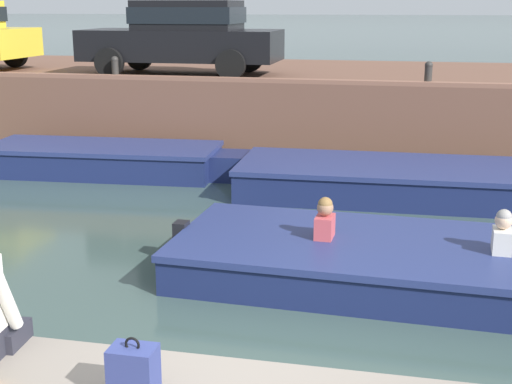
# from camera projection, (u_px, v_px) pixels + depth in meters

# --- Properties ---
(ground_plane) EXTENTS (400.00, 400.00, 0.00)m
(ground_plane) POSITION_uv_depth(u_px,v_px,m) (329.00, 247.00, 9.34)
(ground_plane) COLOR #384C47
(far_quay_wall) EXTENTS (60.00, 6.00, 1.62)m
(far_quay_wall) POSITION_uv_depth(u_px,v_px,m) (369.00, 107.00, 16.31)
(far_quay_wall) COLOR brown
(far_quay_wall) RESTS_ON ground
(far_wall_coping) EXTENTS (60.00, 0.24, 0.08)m
(far_wall_coping) POSITION_uv_depth(u_px,v_px,m) (361.00, 82.00, 13.37)
(far_wall_coping) COLOR brown
(far_wall_coping) RESTS_ON far_quay_wall
(boat_moored_west_navy) EXTENTS (5.19, 1.87, 0.54)m
(boat_moored_west_navy) POSITION_uv_depth(u_px,v_px,m) (114.00, 160.00, 13.30)
(boat_moored_west_navy) COLOR navy
(boat_moored_west_navy) RESTS_ON ground
(boat_moored_central_navy) EXTENTS (6.41, 2.18, 0.55)m
(boat_moored_central_navy) POSITION_uv_depth(u_px,v_px,m) (418.00, 182.00, 11.65)
(boat_moored_central_navy) COLOR navy
(boat_moored_central_navy) RESTS_ON ground
(motorboat_passing) EXTENTS (6.87, 2.43, 0.96)m
(motorboat_passing) POSITION_uv_depth(u_px,v_px,m) (445.00, 267.00, 7.97)
(motorboat_passing) COLOR navy
(motorboat_passing) RESTS_ON ground
(car_left_inner_black) EXTENTS (4.17, 1.91, 1.54)m
(car_left_inner_black) POSITION_uv_depth(u_px,v_px,m) (184.00, 34.00, 15.07)
(car_left_inner_black) COLOR black
(car_left_inner_black) RESTS_ON far_quay_wall
(mooring_bollard_west) EXTENTS (0.15, 0.15, 0.45)m
(mooring_bollard_west) POSITION_uv_depth(u_px,v_px,m) (115.00, 66.00, 14.47)
(mooring_bollard_west) COLOR #2D2B28
(mooring_bollard_west) RESTS_ON far_quay_wall
(mooring_bollard_mid) EXTENTS (0.15, 0.15, 0.45)m
(mooring_bollard_mid) POSITION_uv_depth(u_px,v_px,m) (428.00, 72.00, 13.19)
(mooring_bollard_mid) COLOR #2D2B28
(mooring_bollard_mid) RESTS_ON far_quay_wall
(backpack_on_ledge) EXTENTS (0.28, 0.24, 0.41)m
(backpack_on_ledge) POSITION_uv_depth(u_px,v_px,m) (134.00, 373.00, 4.30)
(backpack_on_ledge) COLOR navy
(backpack_on_ledge) RESTS_ON near_quay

